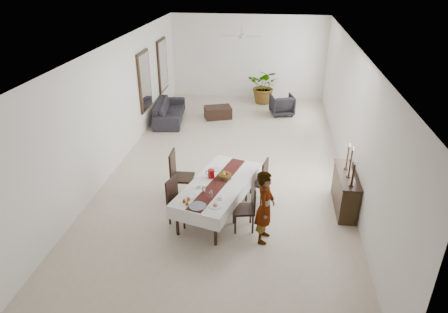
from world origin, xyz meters
TOP-DOWN VIEW (x-y plane):
  - floor at (0.00, 0.00)m, footprint 6.00×12.00m
  - ceiling at (0.00, 0.00)m, footprint 6.00×12.00m
  - wall_back at (0.00, 6.00)m, footprint 6.00×0.02m
  - wall_front at (0.00, -6.00)m, footprint 6.00×0.02m
  - wall_left at (-3.00, 0.00)m, footprint 0.02×12.00m
  - wall_right at (3.00, 0.00)m, footprint 0.02×12.00m
  - dining_table_top at (0.02, -2.28)m, footprint 1.55×2.47m
  - table_leg_fl at (-0.68, -3.21)m, footprint 0.08×0.08m
  - table_leg_fr at (0.13, -3.44)m, footprint 0.08×0.08m
  - table_leg_bl at (-0.08, -1.11)m, footprint 0.08×0.08m
  - table_leg_br at (0.73, -1.34)m, footprint 0.08×0.08m
  - tablecloth_top at (0.02, -2.28)m, footprint 1.76×2.69m
  - tablecloth_drape_left at (-0.52, -2.12)m, footprint 0.69×2.38m
  - tablecloth_drape_right at (0.56, -2.43)m, footprint 0.69×2.38m
  - tablecloth_drape_near at (-0.31, -3.46)m, footprint 1.09×0.32m
  - tablecloth_drape_far at (0.36, -1.09)m, footprint 1.09×0.32m
  - table_runner at (0.02, -2.28)m, footprint 0.98×2.40m
  - red_pitcher at (-0.17, -2.07)m, footprint 0.18×0.18m
  - pitcher_handle at (-0.25, -2.05)m, footprint 0.12×0.05m
  - wine_glass_near at (-0.04, -2.91)m, footprint 0.07×0.07m
  - wine_glass_mid at (-0.21, -2.76)m, footprint 0.07×0.07m
  - teacup_right at (0.14, -2.91)m, footprint 0.09×0.09m
  - saucer_right at (0.14, -2.91)m, footprint 0.14×0.14m
  - teacup_left at (-0.34, -2.52)m, footprint 0.09×0.09m
  - saucer_left at (-0.34, -2.52)m, footprint 0.14×0.14m
  - plate_near_right at (0.09, -3.19)m, footprint 0.23×0.23m
  - bread_near_right at (0.09, -3.19)m, footprint 0.09×0.09m
  - plate_near_left at (-0.45, -2.89)m, footprint 0.23×0.23m
  - plate_far_left at (-0.13, -1.69)m, footprint 0.23×0.23m
  - serving_tray at (-0.25, -3.24)m, footprint 0.35×0.35m
  - jam_jar_a at (-0.46, -3.21)m, footprint 0.06×0.06m
  - jam_jar_b at (-0.54, -3.13)m, footprint 0.06×0.06m
  - jam_jar_c at (-0.47, -3.05)m, footprint 0.06×0.06m
  - fruit_basket at (0.14, -2.06)m, footprint 0.29×0.29m
  - fruit_red at (0.17, -2.05)m, footprint 0.09×0.09m
  - fruit_green at (0.11, -2.02)m, footprint 0.08×0.08m
  - fruit_yellow at (0.12, -2.11)m, footprint 0.08×0.08m
  - chair_right_near_seat at (0.61, -2.83)m, footprint 0.51×0.51m
  - chair_right_near_leg_fl at (0.82, -2.97)m, footprint 0.05×0.05m
  - chair_right_near_leg_fr at (0.75, -2.62)m, footprint 0.05×0.05m
  - chair_right_near_leg_bl at (0.47, -3.04)m, footprint 0.05×0.05m
  - chair_right_near_leg_br at (0.40, -2.69)m, footprint 0.05×0.05m
  - chair_right_near_back at (0.81, -2.79)m, footprint 0.12×0.43m
  - chair_right_far_seat at (0.81, -1.65)m, footprint 0.52×0.52m
  - chair_right_far_leg_fl at (0.94, -1.87)m, footprint 0.05×0.05m
  - chair_right_far_leg_fr at (1.02, -1.52)m, footprint 0.05×0.05m
  - chair_right_far_leg_bl at (0.60, -1.78)m, footprint 0.05×0.05m
  - chair_right_far_leg_br at (0.68, -1.44)m, footprint 0.05×0.05m
  - chair_right_far_back at (1.00, -1.70)m, footprint 0.14×0.43m
  - chair_left_near_seat at (-0.71, -2.78)m, footprint 0.54×0.54m
  - chair_left_near_leg_fl at (-0.82, -2.56)m, footprint 0.05×0.05m
  - chair_left_near_leg_fr at (-0.93, -2.89)m, footprint 0.05×0.05m
  - chair_left_near_leg_bl at (-0.49, -2.66)m, footprint 0.05×0.05m
  - chair_left_near_leg_br at (-0.59, -3.00)m, footprint 0.05×0.05m
  - chair_left_near_back at (-0.89, -2.72)m, footprint 0.17×0.42m
  - chair_left_far_seat at (-0.89, -1.78)m, footprint 0.50×0.50m
  - chair_left_far_leg_fl at (-1.09, -1.59)m, footprint 0.05×0.05m
  - chair_left_far_leg_fr at (-1.08, -1.98)m, footprint 0.05×0.05m
  - chair_left_far_leg_bl at (-0.69, -1.58)m, footprint 0.05×0.05m
  - chair_left_far_leg_br at (-0.68, -1.98)m, footprint 0.05×0.05m
  - chair_left_far_back at (-1.11, -1.79)m, footprint 0.06×0.49m
  - woman at (1.05, -3.14)m, footprint 0.45×0.61m
  - sideboard_body at (2.78, -1.77)m, footprint 0.37×1.40m
  - sideboard_top at (2.78, -1.77)m, footprint 0.41×1.45m
  - candlestick_near_base at (2.78, -2.28)m, footprint 0.09×0.09m
  - candlestick_near_shaft at (2.78, -2.28)m, footprint 0.05×0.05m
  - candlestick_near_candle at (2.78, -2.28)m, footprint 0.03×0.03m
  - candlestick_mid_base at (2.78, -1.91)m, footprint 0.09×0.09m
  - candlestick_mid_shaft at (2.78, -1.91)m, footprint 0.05×0.05m
  - candlestick_mid_candle at (2.78, -1.91)m, footprint 0.03×0.03m
  - candlestick_far_base at (2.78, -1.54)m, footprint 0.09×0.09m
  - candlestick_far_shaft at (2.78, -1.54)m, footprint 0.05×0.05m
  - candlestick_far_candle at (2.78, -1.54)m, footprint 0.03×0.03m
  - sofa at (-2.46, 3.06)m, footprint 1.19×2.37m
  - armchair at (1.39, 4.11)m, footprint 0.95×0.97m
  - coffee_table at (-0.83, 3.48)m, footprint 1.06×0.88m
  - potted_plant at (0.72, 5.33)m, footprint 1.42×1.30m
  - mirror_frame_near at (-2.96, 2.20)m, footprint 0.06×1.05m
  - mirror_glass_near at (-2.92, 2.20)m, footprint 0.01×0.90m
  - mirror_frame_far at (-2.96, 4.30)m, footprint 0.06×1.05m
  - mirror_glass_far at (-2.92, 4.30)m, footprint 0.01×0.90m
  - fan_rod at (0.00, 3.00)m, footprint 0.04×0.04m
  - fan_hub at (0.00, 3.00)m, footprint 0.16×0.16m
  - fan_blade_n at (0.00, 3.35)m, footprint 0.10×0.55m
  - fan_blade_s at (0.00, 2.65)m, footprint 0.10×0.55m
  - fan_blade_e at (0.35, 3.00)m, footprint 0.55×0.10m
  - fan_blade_w at (-0.35, 3.00)m, footprint 0.55×0.10m

SIDE VIEW (x-z plane):
  - floor at x=0.00m, z-range 0.00..0.00m
  - coffee_table at x=-0.83m, z-range 0.00..0.40m
  - chair_left_near_leg_fl at x=-0.82m, z-range 0.00..0.42m
  - chair_left_near_leg_fr at x=-0.93m, z-range 0.00..0.42m
  - chair_left_near_leg_bl at x=-0.49m, z-range 0.00..0.42m
  - chair_left_near_leg_br at x=-0.59m, z-range 0.00..0.42m
  - chair_right_far_leg_fl at x=0.94m, z-range 0.00..0.43m
  - chair_right_far_leg_fr at x=1.02m, z-range 0.00..0.43m
  - chair_right_far_leg_bl at x=0.60m, z-range 0.00..0.43m
  - chair_right_far_leg_br at x=0.68m, z-range 0.00..0.43m
  - chair_right_near_leg_fl at x=0.82m, z-range 0.00..0.43m
  - chair_right_near_leg_fr at x=0.75m, z-range 0.00..0.43m
  - chair_right_near_leg_bl at x=0.47m, z-range 0.00..0.43m
  - chair_right_near_leg_br at x=0.40m, z-range 0.00..0.43m
  - chair_left_far_leg_fl at x=-1.09m, z-range 0.00..0.48m
  - chair_left_far_leg_fr at x=-1.08m, z-range 0.00..0.48m
  - chair_left_far_leg_bl at x=-0.69m, z-range 0.00..0.48m
  - chair_left_far_leg_br at x=-0.68m, z-range 0.00..0.48m
  - sofa at x=-2.46m, z-range 0.00..0.66m
  - table_leg_fl at x=-0.68m, z-range 0.00..0.67m
  - table_leg_fr at x=0.13m, z-range 0.00..0.67m
  - table_leg_bl at x=-0.08m, z-range 0.00..0.67m
  - table_leg_br at x=0.73m, z-range 0.00..0.67m
  - armchair at x=1.39m, z-range 0.00..0.72m
  - sideboard_body at x=2.78m, z-range 0.00..0.84m
  - chair_left_near_seat at x=-0.71m, z-range 0.42..0.47m
  - chair_right_far_seat at x=0.81m, z-range 0.43..0.47m
  - chair_right_near_seat at x=0.61m, z-range 0.43..0.48m
  - chair_left_far_seat at x=-0.89m, z-range 0.48..0.54m
  - tablecloth_drape_left at x=-0.52m, z-range 0.44..0.73m
  - tablecloth_drape_right at x=0.56m, z-range 0.44..0.73m
  - tablecloth_drape_near at x=-0.31m, z-range 0.44..0.73m
  - tablecloth_drape_far at x=0.36m, z-range 0.44..0.73m
  - potted_plant at x=0.72m, z-range 0.00..1.34m
  - dining_table_top at x=0.02m, z-range 0.67..0.72m
  - tablecloth_top at x=0.02m, z-range 0.72..0.73m
  - table_runner at x=0.02m, z-range 0.73..0.73m
  - saucer_right at x=0.14m, z-range 0.73..0.74m
  - saucer_left at x=-0.34m, z-range 0.73..0.74m
  - plate_near_right at x=0.09m, z-range 0.73..0.74m
  - plate_near_left at x=-0.45m, z-range 0.73..0.74m
  - plate_far_left at x=-0.13m, z-range 0.73..0.74m
  - serving_tray at x=-0.25m, z-range 0.73..0.75m
  - chair_left_near_back at x=-0.89m, z-range 0.47..1.01m
  - chair_right_far_back at x=1.00m, z-range 0.47..1.02m
  - chair_right_near_back at x=0.81m, z-range 0.47..1.03m
  - teacup_right at x=0.14m, z-range 0.73..0.79m
  - teacup_left at x=-0.34m, z-range 0.73..0.79m
  - bread_near_right at x=0.09m, z-range 0.72..0.81m
  - woman at x=1.05m, z-range 0.00..1.53m
  - jam_jar_a at x=-0.46m, z-range 0.73..0.80m
  - jam_jar_b at x=-0.54m, z-range 0.73..0.80m
  - jam_jar_c at x=-0.47m, z-range 0.73..0.80m
  - fruit_basket at x=0.14m, z-range 0.73..0.83m
  - wine_glass_near at x=-0.04m, z-range 0.73..0.89m
  - wine_glass_mid at x=-0.21m, z-range 0.73..0.89m
  - red_pitcher at x=-0.17m, z-range 0.73..0.92m
  - pitcher_handle at x=-0.25m, z-range 0.77..0.88m
  - chair_left_far_back at x=-1.11m, z-range 0.53..1.15m
  - fruit_red at x=0.17m, z-range 0.81..0.89m
  - fruit_green at x=0.11m, z-range 0.81..0.89m
  - fruit_yellow at x=0.12m, z-range 0.81..0.89m
  - sideboard_top at x=2.78m, z-range 0.84..0.87m
  - candlestick_near_base at x=2.78m, z-range 0.87..0.89m
  - candlestick_mid_base at x=2.78m, z-range 0.87..0.89m
  - candlestick_far_base at x=2.78m, z-range 0.87..0.89m
  - candlestick_near_shaft at x=2.78m, z-range 0.89..1.36m
  - candlestick_far_shaft at x=2.78m, z-range 0.89..1.41m
  - candlestick_mid_shaft at x=2.78m, z-range 0.89..1.50m
  - candlestick_near_candle at x=2.78m, z-range 1.36..1.43m
  - candlestick_far_candle at x=2.78m, z-range 1.41..1.48m
  - candlestick_mid_candle at x=2.78m, z-range 1.50..1.57m
  - wall_back at x=0.00m, z-range 0.00..3.20m
  - wall_front at x=0.00m, z-range 0.00..3.20m
  - wall_left at x=-3.00m, z-range 0.00..3.20m
  - wall_right at x=3.00m, z-range 0.00..3.20m
  - mirror_frame_near at x=-2.96m, z-range 0.67..2.53m
  - mirror_glass_near at x=-2.92m, z-range 0.75..2.45m
  - mirror_frame_far at x=-2.96m, z-range 0.67..2.53m
  - mirror_glass_far at x=-2.92m, z-range 0.75..2.45m
  - fan_hub at x=0.00m, z-range 2.86..2.94m
  - fan_blade_n at x=0.00m, z-range 2.89..2.91m
  - fan_blade_s at x=0.00m, z-range 2.89..2.91m
  - fan_blade_e at x=0.35m, z-range 2.89..2.91m
  - fan_blade_w at x=-0.35m, z-range 2.89..2.91m
  - fan_rod at x=0.00m, z-range 3.00..3.20m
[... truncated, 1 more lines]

